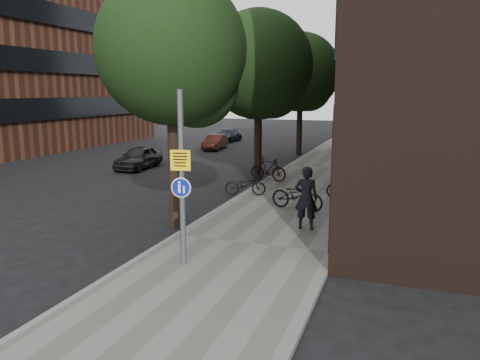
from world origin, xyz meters
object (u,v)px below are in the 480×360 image
at_px(pedestrian, 306,198).
at_px(parked_car_near, 139,157).
at_px(signpost, 182,178).
at_px(parked_bike_facade_near, 297,195).

relative_size(pedestrian, parked_car_near, 0.53).
distance_m(signpost, parked_car_near, 15.13).
relative_size(signpost, parked_bike_facade_near, 2.14).
height_order(pedestrian, parked_car_near, pedestrian).
bearing_deg(parked_bike_facade_near, pedestrian, -149.08).
xyz_separation_m(signpost, pedestrian, (2.13, 3.73, -1.10)).
bearing_deg(pedestrian, signpost, 54.34).
bearing_deg(pedestrian, parked_bike_facade_near, -77.03).
distance_m(pedestrian, parked_bike_facade_near, 2.33).
height_order(signpost, pedestrian, signpost).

